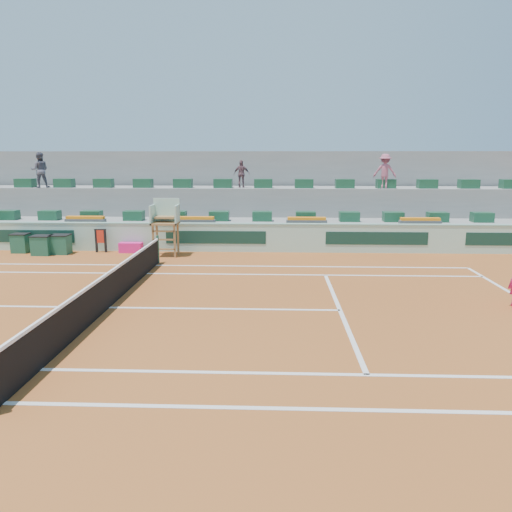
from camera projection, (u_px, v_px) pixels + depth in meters
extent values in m
plane|color=brown|center=(109.00, 308.00, 13.87)|extent=(90.00, 90.00, 0.00)
cube|color=gray|center=(181.00, 230.00, 24.24)|extent=(36.00, 4.00, 1.20)
cube|color=gray|center=(186.00, 212.00, 25.67)|extent=(36.00, 2.40, 2.60)
cube|color=gray|center=(191.00, 193.00, 27.06)|extent=(36.00, 0.40, 4.40)
cube|color=#F31F86|center=(131.00, 247.00, 21.81)|extent=(0.99, 0.44, 0.44)
imported|color=#4F4E5B|center=(40.00, 170.00, 24.66)|extent=(1.01, 0.90, 1.73)
imported|color=brown|center=(242.00, 174.00, 24.74)|extent=(0.80, 0.34, 1.35)
imported|color=#A65368|center=(385.00, 171.00, 24.08)|extent=(1.18, 0.85, 1.66)
cube|color=silver|center=(3.00, 403.00, 8.50)|extent=(23.77, 0.12, 0.01)
cube|color=silver|center=(156.00, 265.00, 19.25)|extent=(23.77, 0.12, 0.01)
cube|color=silver|center=(41.00, 369.00, 9.84)|extent=(23.77, 0.12, 0.01)
cube|color=silver|center=(147.00, 273.00, 17.90)|extent=(23.77, 0.12, 0.01)
cube|color=silver|center=(340.00, 310.00, 13.62)|extent=(0.12, 8.23, 0.01)
cube|color=silver|center=(109.00, 308.00, 13.87)|extent=(12.80, 0.12, 0.01)
cube|color=black|center=(108.00, 292.00, 13.78)|extent=(0.03, 11.87, 0.92)
cube|color=white|center=(107.00, 274.00, 13.69)|extent=(0.06, 11.87, 0.07)
cylinder|color=#1E4732|center=(158.00, 249.00, 19.58)|extent=(0.10, 0.10, 1.10)
cube|color=#A6D1BB|center=(171.00, 238.00, 22.08)|extent=(36.00, 0.30, 1.20)
cube|color=#78A18F|center=(171.00, 223.00, 21.96)|extent=(36.00, 0.34, 0.06)
cube|color=#123328|center=(26.00, 236.00, 22.17)|extent=(4.40, 0.02, 0.56)
cube|color=#123328|center=(216.00, 237.00, 21.84)|extent=(4.40, 0.02, 0.56)
cube|color=#123328|center=(377.00, 238.00, 21.57)|extent=(4.40, 0.02, 0.56)
cube|color=olive|center=(153.00, 241.00, 20.67)|extent=(0.08, 0.08, 1.35)
cube|color=olive|center=(175.00, 241.00, 20.63)|extent=(0.08, 0.08, 1.35)
cube|color=olive|center=(157.00, 239.00, 21.35)|extent=(0.08, 0.08, 1.35)
cube|color=olive|center=(178.00, 239.00, 21.32)|extent=(0.08, 0.08, 1.35)
cube|color=olive|center=(165.00, 223.00, 20.85)|extent=(1.10, 0.90, 0.08)
cube|color=#A6D1BB|center=(167.00, 210.00, 21.12)|extent=(1.10, 0.08, 1.00)
cube|color=#A6D1BB|center=(153.00, 215.00, 20.80)|extent=(0.06, 0.90, 0.80)
cube|color=#A6D1BB|center=(177.00, 215.00, 20.76)|extent=(0.06, 0.90, 0.80)
cube|color=olive|center=(166.00, 217.00, 20.90)|extent=(0.80, 0.60, 0.08)
cube|color=olive|center=(164.00, 249.00, 20.71)|extent=(0.90, 0.08, 0.06)
cube|color=olive|center=(164.00, 240.00, 20.63)|extent=(0.90, 0.08, 0.06)
cube|color=olive|center=(164.00, 231.00, 20.56)|extent=(0.90, 0.08, 0.06)
cube|color=#18492D|center=(8.00, 215.00, 23.51)|extent=(0.90, 0.60, 0.44)
cube|color=#18492D|center=(50.00, 215.00, 23.43)|extent=(0.90, 0.60, 0.44)
cube|color=#18492D|center=(92.00, 215.00, 23.35)|extent=(0.90, 0.60, 0.44)
cube|color=#18492D|center=(134.00, 216.00, 23.27)|extent=(0.90, 0.60, 0.44)
cube|color=#18492D|center=(176.00, 216.00, 23.20)|extent=(0.90, 0.60, 0.44)
cube|color=#18492D|center=(219.00, 216.00, 23.12)|extent=(0.90, 0.60, 0.44)
cube|color=#18492D|center=(262.00, 216.00, 23.04)|extent=(0.90, 0.60, 0.44)
cube|color=#18492D|center=(306.00, 216.00, 22.96)|extent=(0.90, 0.60, 0.44)
cube|color=#18492D|center=(349.00, 217.00, 22.89)|extent=(0.90, 0.60, 0.44)
cube|color=#18492D|center=(393.00, 217.00, 22.81)|extent=(0.90, 0.60, 0.44)
cube|color=#18492D|center=(437.00, 217.00, 22.73)|extent=(0.90, 0.60, 0.44)
cube|color=#18492D|center=(482.00, 217.00, 22.65)|extent=(0.90, 0.60, 0.44)
cube|color=#18492D|center=(25.00, 183.00, 25.09)|extent=(0.90, 0.60, 0.44)
cube|color=#18492D|center=(64.00, 183.00, 25.01)|extent=(0.90, 0.60, 0.44)
cube|color=#18492D|center=(104.00, 183.00, 24.94)|extent=(0.90, 0.60, 0.44)
cube|color=#18492D|center=(143.00, 183.00, 24.86)|extent=(0.90, 0.60, 0.44)
cube|color=#18492D|center=(183.00, 183.00, 24.78)|extent=(0.90, 0.60, 0.44)
cube|color=#18492D|center=(223.00, 183.00, 24.71)|extent=(0.90, 0.60, 0.44)
cube|color=#18492D|center=(263.00, 183.00, 24.63)|extent=(0.90, 0.60, 0.44)
cube|color=#18492D|center=(304.00, 184.00, 24.55)|extent=(0.90, 0.60, 0.44)
cube|color=#18492D|center=(345.00, 184.00, 24.47)|extent=(0.90, 0.60, 0.44)
cube|color=#18492D|center=(386.00, 184.00, 24.40)|extent=(0.90, 0.60, 0.44)
cube|color=#18492D|center=(427.00, 184.00, 24.32)|extent=(0.90, 0.60, 0.44)
cube|color=#18492D|center=(469.00, 184.00, 24.24)|extent=(0.90, 0.60, 0.44)
cube|color=#18492D|center=(511.00, 184.00, 24.16)|extent=(0.90, 0.60, 0.44)
cube|color=#4E4E4E|center=(86.00, 220.00, 22.59)|extent=(1.80, 0.36, 0.16)
cube|color=orange|center=(85.00, 217.00, 22.57)|extent=(1.70, 0.32, 0.12)
cube|color=#4E4E4E|center=(195.00, 221.00, 22.40)|extent=(1.80, 0.36, 0.16)
cube|color=orange|center=(195.00, 218.00, 22.37)|extent=(1.70, 0.32, 0.12)
cube|color=#4E4E4E|center=(307.00, 222.00, 22.21)|extent=(1.80, 0.36, 0.16)
cube|color=orange|center=(307.00, 218.00, 22.18)|extent=(1.70, 0.32, 0.12)
cube|color=#4E4E4E|center=(420.00, 222.00, 22.01)|extent=(1.80, 0.36, 0.16)
cube|color=orange|center=(420.00, 219.00, 21.99)|extent=(1.70, 0.32, 0.12)
cube|color=#1A4F39|center=(61.00, 245.00, 21.46)|extent=(0.76, 0.65, 0.80)
cube|color=black|center=(60.00, 235.00, 21.38)|extent=(0.80, 0.69, 0.04)
cube|color=#1A4F39|center=(42.00, 246.00, 21.24)|extent=(0.76, 0.65, 0.80)
cube|color=black|center=(41.00, 236.00, 21.15)|extent=(0.80, 0.69, 0.04)
cube|color=#1A4F39|center=(21.00, 244.00, 21.75)|extent=(0.67, 0.57, 0.80)
cube|color=black|center=(20.00, 234.00, 21.67)|extent=(0.70, 0.61, 0.04)
cube|color=black|center=(96.00, 241.00, 21.80)|extent=(0.09, 0.09, 1.00)
cube|color=black|center=(105.00, 241.00, 21.79)|extent=(0.09, 0.09, 1.00)
cube|color=black|center=(100.00, 230.00, 21.70)|extent=(0.52, 0.07, 0.06)
cube|color=red|center=(100.00, 237.00, 21.74)|extent=(0.38, 0.03, 0.56)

